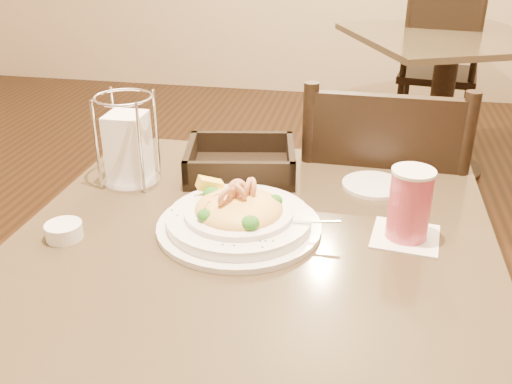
% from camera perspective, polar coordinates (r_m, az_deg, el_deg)
% --- Properties ---
extents(main_table, '(0.90, 0.90, 0.73)m').
position_cam_1_polar(main_table, '(1.22, -0.19, -13.67)').
color(main_table, black).
rests_on(main_table, ground).
extents(background_table, '(1.19, 1.19, 0.73)m').
position_cam_1_polar(background_table, '(3.17, 18.29, 10.57)').
color(background_table, black).
rests_on(background_table, ground).
extents(dining_chair_near, '(0.43, 0.43, 0.93)m').
position_cam_1_polar(dining_chair_near, '(1.63, 11.82, -3.34)').
color(dining_chair_near, black).
rests_on(dining_chair_near, ground).
extents(dining_chair_far, '(0.48, 0.48, 0.93)m').
position_cam_1_polar(dining_chair_far, '(3.43, 17.77, 11.69)').
color(dining_chair_far, black).
rests_on(dining_chair_far, ground).
extents(pasta_bowl, '(0.35, 0.32, 0.10)m').
position_cam_1_polar(pasta_bowl, '(1.09, -1.75, -2.37)').
color(pasta_bowl, white).
rests_on(pasta_bowl, main_table).
extents(drink_glass, '(0.14, 0.14, 0.14)m').
position_cam_1_polar(drink_glass, '(1.08, 15.10, -1.24)').
color(drink_glass, white).
rests_on(drink_glass, main_table).
extents(bread_basket, '(0.28, 0.24, 0.07)m').
position_cam_1_polar(bread_basket, '(1.33, -1.55, 2.78)').
color(bread_basket, black).
rests_on(bread_basket, main_table).
extents(napkin_caddy, '(0.13, 0.13, 0.20)m').
position_cam_1_polar(napkin_caddy, '(1.29, -12.65, 4.52)').
color(napkin_caddy, silver).
rests_on(napkin_caddy, main_table).
extents(side_plate, '(0.14, 0.14, 0.01)m').
position_cam_1_polar(side_plate, '(1.30, 11.68, 0.68)').
color(side_plate, white).
rests_on(side_plate, main_table).
extents(butter_ramekin, '(0.08, 0.08, 0.03)m').
position_cam_1_polar(butter_ramekin, '(1.13, -18.65, -3.72)').
color(butter_ramekin, white).
rests_on(butter_ramekin, main_table).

